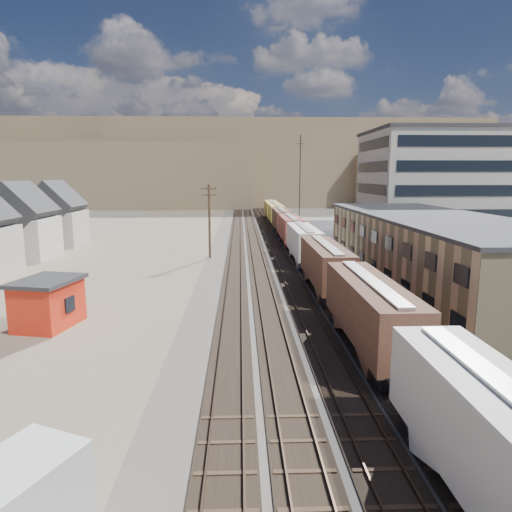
{
  "coord_description": "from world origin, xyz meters",
  "views": [
    {
      "loc": [
        -4.38,
        -19.41,
        11.13
      ],
      "look_at": [
        -2.76,
        26.65,
        3.0
      ],
      "focal_mm": 32.0,
      "sensor_mm": 36.0,
      "label": 1
    }
  ],
  "objects_px": {
    "parked_car_blue": "(468,257)",
    "utility_pole_north": "(209,220)",
    "freight_train": "(296,234)",
    "maintenance_shed": "(48,302)"
  },
  "relations": [
    {
      "from": "parked_car_blue",
      "to": "utility_pole_north",
      "type": "bearing_deg",
      "value": 150.34
    },
    {
      "from": "maintenance_shed",
      "to": "parked_car_blue",
      "type": "distance_m",
      "value": 49.89
    },
    {
      "from": "freight_train",
      "to": "maintenance_shed",
      "type": "relative_size",
      "value": 21.01
    },
    {
      "from": "utility_pole_north",
      "to": "maintenance_shed",
      "type": "relative_size",
      "value": 1.75
    },
    {
      "from": "freight_train",
      "to": "parked_car_blue",
      "type": "distance_m",
      "value": 23.0
    },
    {
      "from": "maintenance_shed",
      "to": "parked_car_blue",
      "type": "relative_size",
      "value": 0.99
    },
    {
      "from": "freight_train",
      "to": "parked_car_blue",
      "type": "xyz_separation_m",
      "value": [
        21.33,
        -8.38,
        -2.0
      ]
    },
    {
      "from": "maintenance_shed",
      "to": "freight_train",
      "type": "bearing_deg",
      "value": 55.21
    },
    {
      "from": "freight_train",
      "to": "utility_pole_north",
      "type": "distance_m",
      "value": 13.19
    },
    {
      "from": "freight_train",
      "to": "utility_pole_north",
      "type": "relative_size",
      "value": 11.97
    }
  ]
}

